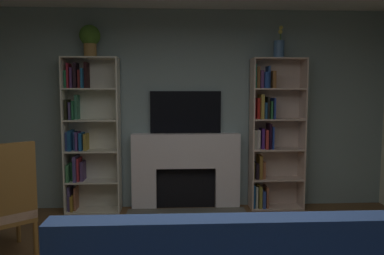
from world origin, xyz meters
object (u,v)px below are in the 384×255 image
at_px(bookshelf_left, 87,134).
at_px(vase_with_flowers, 279,48).
at_px(bookshelf_right, 270,134).
at_px(potted_plant, 90,38).
at_px(fireplace, 186,170).
at_px(tv, 186,112).

distance_m(bookshelf_left, vase_with_flowers, 2.81).
bearing_deg(bookshelf_right, vase_with_flowers, -24.13).
distance_m(potted_plant, vase_with_flowers, 2.48).
xyz_separation_m(bookshelf_right, potted_plant, (-2.39, -0.04, 1.27)).
height_order(fireplace, bookshelf_left, bookshelf_left).
xyz_separation_m(tv, potted_plant, (-1.24, -0.12, 0.96)).
height_order(tv, vase_with_flowers, vase_with_flowers).
bearing_deg(potted_plant, fireplace, 2.10).
bearing_deg(bookshelf_left, potted_plant, -24.59).
bearing_deg(vase_with_flowers, potted_plant, 179.99).
bearing_deg(bookshelf_right, fireplace, 179.72).
bearing_deg(vase_with_flowers, bookshelf_right, 155.87).
relative_size(potted_plant, vase_with_flowers, 0.97).
distance_m(tv, bookshelf_left, 1.36).
relative_size(fireplace, bookshelf_right, 0.77).
relative_size(fireplace, bookshelf_left, 0.77).
xyz_separation_m(fireplace, bookshelf_left, (-1.32, -0.01, 0.50)).
height_order(bookshelf_right, vase_with_flowers, vase_with_flowers).
xyz_separation_m(fireplace, vase_with_flowers, (1.24, -0.05, 1.64)).
relative_size(tv, bookshelf_right, 0.47).
distance_m(fireplace, bookshelf_left, 1.42).
bearing_deg(fireplace, tv, 90.00).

